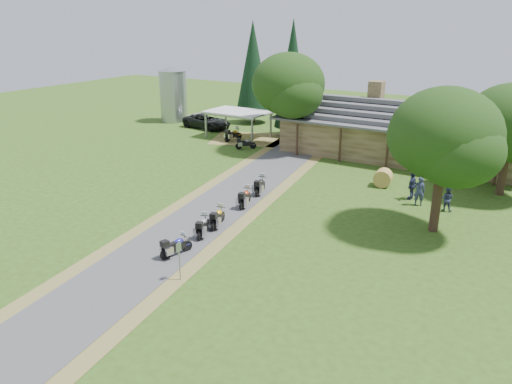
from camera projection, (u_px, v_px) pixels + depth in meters
The scene contains 24 objects.
ground at pixel (171, 241), 27.30m from camera, with size 120.00×120.00×0.00m, color #304B15.
driveway at pixel (207, 215), 30.78m from camera, with size 46.00×46.00×0.00m, color #3F3F41.
lodge at pixel (404, 129), 43.02m from camera, with size 21.40×9.40×4.90m, color brown, non-canonical shape.
silo at pixel (173, 94), 57.46m from camera, with size 3.08×3.08×6.26m, color gray.
carport at pixel (238, 124), 50.22m from camera, with size 6.15×4.10×2.67m, color silver, non-canonical shape.
car_white_sedan at pixel (201, 118), 55.19m from camera, with size 5.71×2.41×1.90m, color silver.
car_dark_suv at pixel (207, 118), 54.33m from camera, with size 6.10×2.60×2.34m, color black.
motorcycle_row_a at pixel (176, 245), 25.46m from camera, with size 1.71×0.56×1.17m, color #26269A, non-canonical shape.
motorcycle_row_b at pixel (203, 225), 27.82m from camera, with size 1.76×0.57×1.21m, color #9E9FA5, non-canonical shape.
motorcycle_row_c at pixel (218, 216), 29.03m from camera, with size 1.80×0.59×1.23m, color yellow, non-canonical shape.
motorcycle_row_d at pixel (245, 197), 32.13m from camera, with size 1.87×0.61×1.28m, color #B63C1E, non-canonical shape.
motorcycle_row_e at pixel (260, 185), 34.42m from camera, with size 1.87×0.61×1.28m, color black, non-canonical shape.
motorcycle_carport_a at pixel (233, 134), 48.96m from camera, with size 1.99×0.65×1.36m, color gold, non-canonical shape.
motorcycle_carport_b at pixel (246, 143), 46.00m from camera, with size 1.71×0.56×1.17m, color slate, non-canonical shape.
person_a at pixel (420, 189), 32.12m from camera, with size 0.64×0.46×2.26m, color navy.
person_b at pixel (447, 197), 31.25m from camera, with size 0.53×0.38×1.85m, color navy.
person_c at pixel (412, 183), 33.18m from camera, with size 0.64×0.46×2.25m, color navy.
hay_bale at pixel (383, 178), 35.92m from camera, with size 1.25×1.25×1.15m, color #A87F3D.
sign_post at pixel (179, 261), 22.94m from camera, with size 0.35×0.06×1.93m, color gray, non-canonical shape.
oak_lodge_left at pixel (288, 97), 44.07m from camera, with size 6.44×6.44×9.68m, color #17350F, non-canonical shape.
oak_lodge_right at pixel (509, 136), 33.07m from camera, with size 5.92×5.92×8.21m, color #17350F, non-canonical shape.
oak_driveway at pixel (443, 154), 27.12m from camera, with size 6.00×6.00×9.11m, color #17350F, non-canonical shape.
cedar_near at pixel (292, 79), 49.56m from camera, with size 3.53×3.53×11.50m, color black.
cedar_far at pixel (253, 73), 55.84m from camera, with size 3.95×3.95×11.28m, color black.
Camera 1 is at (16.75, -18.94, 11.63)m, focal length 35.00 mm.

